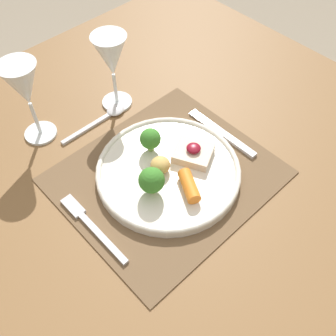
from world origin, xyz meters
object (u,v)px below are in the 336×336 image
at_px(dinner_plate, 168,169).
at_px(knife, 226,136).
at_px(fork, 89,224).
at_px(spoon, 107,116).
at_px(wine_glass_near, 111,59).
at_px(wine_glass_far, 24,88).

distance_m(dinner_plate, knife, 0.17).
height_order(fork, spoon, spoon).
distance_m(fork, wine_glass_near, 0.36).
height_order(dinner_plate, fork, dinner_plate).
bearing_deg(knife, wine_glass_far, 137.01).
bearing_deg(dinner_plate, knife, -4.65).
height_order(dinner_plate, knife, dinner_plate).
height_order(fork, wine_glass_far, wine_glass_far).
bearing_deg(fork, wine_glass_near, 43.86).
distance_m(fork, spoon, 0.29).
distance_m(fork, knife, 0.36).
xyz_separation_m(wine_glass_near, wine_glass_far, (-0.19, 0.04, 0.01)).
bearing_deg(knife, spoon, 125.09).
relative_size(dinner_plate, knife, 1.58).
xyz_separation_m(fork, wine_glass_far, (0.06, 0.27, 0.13)).
xyz_separation_m(knife, wine_glass_far, (-0.30, 0.30, 0.13)).
relative_size(dinner_plate, wine_glass_near, 1.62).
height_order(knife, spoon, spoon).
height_order(dinner_plate, spoon, dinner_plate).
bearing_deg(knife, dinner_plate, 177.35).
relative_size(fork, spoon, 1.09).
bearing_deg(wine_glass_far, spoon, -22.86).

